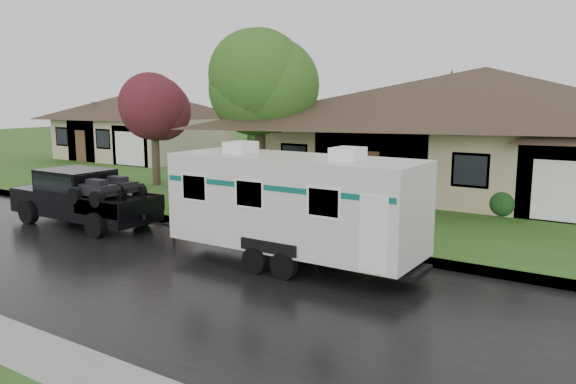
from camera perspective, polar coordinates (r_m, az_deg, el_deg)
name	(u,v)px	position (r m, az deg, el deg)	size (l,w,h in m)	color
ground	(265,263)	(15.28, -2.36, -7.18)	(140.00, 140.00, 0.00)	#2E541A
road	(217,283)	(13.78, -7.26, -9.12)	(140.00, 8.00, 0.01)	black
curb	(308,242)	(17.07, 2.05, -5.12)	(140.00, 0.50, 0.15)	gray
lawn	(443,187)	(28.54, 15.44, 0.49)	(140.00, 26.00, 0.15)	#2E541A
house_main	(489,116)	(26.48, 19.75, 7.25)	(19.44, 10.80, 6.90)	tan
house_far	(144,118)	(41.12, -14.41, 7.27)	(10.80, 8.64, 5.80)	tan
tree_left_green	(260,84)	(23.83, -2.90, 10.87)	(4.18, 4.18, 6.92)	#382B1E
tree_red	(154,108)	(28.21, -13.47, 8.33)	(3.29, 3.29, 5.44)	#382B1E
shrub_row	(447,196)	(22.49, 15.87, -0.41)	(13.60, 1.00, 1.00)	#143814
pickup_truck	(82,195)	(20.83, -20.24, -0.33)	(5.81, 2.21, 1.94)	black
travel_trailer	(294,202)	(14.68, 0.62, -1.02)	(7.16, 2.52, 3.21)	silver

